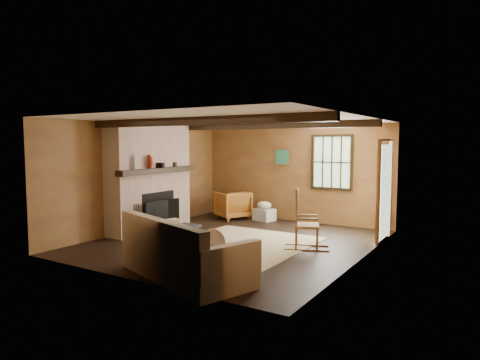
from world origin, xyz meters
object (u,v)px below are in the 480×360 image
Objects in this scene: rocking_chair at (305,223)px; sofa at (183,256)px; fireplace at (150,181)px; armchair at (233,205)px; laundry_basket at (264,215)px.

rocking_chair is 0.47× the size of sofa.
sofa is at bearing -39.29° from fireplace.
rocking_chair reaches higher than armchair.
rocking_chair is at bearing 84.74° from armchair.
laundry_basket is (-1.20, 4.67, -0.17)m from sofa.
rocking_chair is at bearing 3.95° from fireplace.
armchair is at bearing 70.65° from fireplace.
rocking_chair is 2.94m from laundry_basket.
fireplace reaches higher than sofa.
laundry_basket is 0.88m from armchair.
fireplace reaches higher than armchair.
fireplace is 3.71m from sofa.
sofa is 3.06× the size of armchair.
fireplace is at bearing 9.74° from armchair.
laundry_basket is at bearing 130.82° from armchair.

